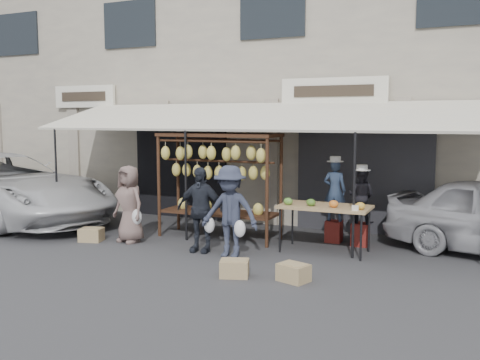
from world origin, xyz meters
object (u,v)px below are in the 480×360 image
(customer_right, at_px, (230,211))
(crate_near_a, at_px, (234,268))
(crate_near_b, at_px, (294,273))
(van, at_px, (0,169))
(customer_left, at_px, (129,204))
(crate_far, at_px, (91,235))
(vendor_right, at_px, (361,196))
(customer_mid, at_px, (200,210))
(produce_table, at_px, (325,208))
(banana_rack, at_px, (218,165))
(vendor_left, at_px, (335,191))

(customer_right, distance_m, crate_near_a, 1.46)
(crate_near_b, xyz_separation_m, van, (-9.01, 2.41, 1.08))
(customer_left, relative_size, crate_far, 3.51)
(vendor_right, bearing_deg, crate_far, 30.02)
(customer_left, height_order, crate_far, customer_left)
(customer_mid, distance_m, van, 6.91)
(crate_near_a, bearing_deg, crate_far, 164.41)
(produce_table, relative_size, crate_near_a, 3.75)
(banana_rack, xyz_separation_m, customer_left, (-1.51, -1.07, -0.77))
(crate_far, bearing_deg, vendor_left, 23.57)
(banana_rack, distance_m, customer_mid, 1.41)
(banana_rack, distance_m, customer_right, 1.71)
(vendor_right, xyz_separation_m, crate_near_a, (-1.40, -2.97, -0.87))
(crate_near_b, bearing_deg, crate_far, 169.34)
(produce_table, distance_m, crate_near_a, 2.43)
(vendor_right, bearing_deg, vendor_left, -0.36)
(van, bearing_deg, customer_right, -81.93)
(customer_left, xyz_separation_m, customer_right, (2.40, -0.21, 0.05))
(banana_rack, height_order, customer_right, banana_rack)
(banana_rack, relative_size, crate_far, 5.74)
(customer_left, distance_m, customer_mid, 1.72)
(produce_table, distance_m, crate_near_b, 2.11)
(crate_near_b, relative_size, crate_far, 1.01)
(produce_table, height_order, crate_near_b, produce_table)
(vendor_left, relative_size, customer_mid, 0.77)
(crate_near_a, height_order, van, van)
(produce_table, height_order, customer_right, customer_right)
(vendor_left, xyz_separation_m, customer_mid, (-2.13, -1.84, -0.26))
(crate_near_a, relative_size, crate_near_b, 0.99)
(customer_left, bearing_deg, customer_mid, 10.87)
(customer_left, xyz_separation_m, crate_near_a, (3.01, -1.33, -0.66))
(vendor_left, height_order, crate_far, vendor_left)
(banana_rack, height_order, produce_table, banana_rack)
(vendor_right, distance_m, crate_far, 5.59)
(customer_left, bearing_deg, vendor_left, 38.67)
(customer_left, bearing_deg, crate_far, -145.75)
(vendor_left, bearing_deg, customer_right, 50.08)
(customer_right, bearing_deg, produce_table, 31.53)
(vendor_right, relative_size, customer_mid, 0.67)
(vendor_left, xyz_separation_m, crate_near_a, (-0.84, -3.07, -0.94))
(vendor_right, distance_m, customer_mid, 3.22)
(vendor_right, relative_size, customer_left, 0.69)
(produce_table, bearing_deg, crate_near_a, -112.40)
(vendor_left, relative_size, crate_near_a, 2.78)
(banana_rack, distance_m, customer_left, 2.00)
(crate_near_b, relative_size, van, 0.08)
(produce_table, xyz_separation_m, customer_right, (-1.50, -1.02, -0.02))
(customer_right, xyz_separation_m, crate_near_b, (1.56, -0.96, -0.71))
(crate_near_b, bearing_deg, crate_near_a, -170.14)
(crate_near_b, xyz_separation_m, crate_far, (-4.73, 0.89, -0.00))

